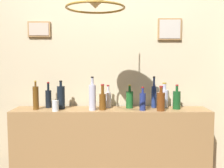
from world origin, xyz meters
The scene contains 15 objects.
panelled_rear_partition centered at (0.00, 1.10, 1.36)m, with size 3.33×0.15×2.56m.
bar_shelf_unit centered at (0.00, 0.86, 0.52)m, with size 1.91×0.32×1.04m, color #9E7547.
liquor_bottle_brandy centered at (0.64, 0.86, 1.14)m, with size 0.07×0.07×0.24m.
liquor_bottle_whiskey centered at (0.30, 0.79, 1.13)m, with size 0.06×0.06×0.23m.
liquor_bottle_sherry centered at (0.47, 0.77, 1.14)m, with size 0.07×0.07×0.24m.
liquor_bottle_rye centered at (0.43, 0.94, 1.16)m, with size 0.05×0.05×0.31m.
liquor_bottle_mezcal centered at (-0.49, 0.87, 1.16)m, with size 0.08×0.08×0.28m.
liquor_bottle_vermouth centered at (-0.62, 0.93, 1.14)m, with size 0.06×0.06×0.26m.
liquor_bottle_tequila centered at (0.54, 0.96, 1.14)m, with size 0.08×0.08×0.25m.
liquor_bottle_vodka centered at (-0.72, 0.84, 1.16)m, with size 0.06×0.06×0.28m.
liquor_bottle_scotch centered at (-0.03, 0.95, 1.13)m, with size 0.06×0.06×0.23m.
liquor_bottle_amaro centered at (-0.18, 0.80, 1.17)m, with size 0.07×0.07×0.32m.
liquor_bottle_gin centered at (-0.08, 0.82, 1.13)m, with size 0.06×0.06×0.25m.
liquor_bottle_port centered at (0.19, 0.91, 1.13)m, with size 0.07×0.07×0.23m.
glass_tumbler_rocks centered at (-0.52, 0.75, 1.09)m, with size 0.06×0.06×0.10m.
Camera 1 is at (0.01, -1.70, 1.52)m, focal length 42.62 mm.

